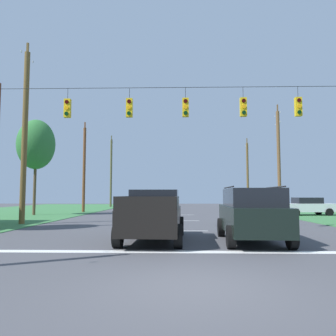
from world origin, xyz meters
TOP-DOWN VIEW (x-y plane):
  - ground_plane at (0.00, 0.00)m, footprint 120.00×120.00m
  - stop_bar_stripe at (0.00, 3.87)m, footprint 15.82×0.45m
  - lane_dash_0 at (0.00, 9.87)m, footprint 2.50×0.15m
  - lane_dash_1 at (0.00, 16.32)m, footprint 2.50×0.15m
  - lane_dash_2 at (0.00, 22.83)m, footprint 2.50×0.15m
  - overhead_signal_span at (-0.21, 9.98)m, footprint 18.60×0.31m
  - pickup_truck at (-1.17, 6.48)m, footprint 2.42×5.46m
  - suv_black at (2.52, 6.06)m, footprint 2.34×4.86m
  - distant_car_crossing_white at (10.83, 22.27)m, footprint 4.43×2.29m
  - utility_pole_far_right at (9.80, 26.43)m, footprint 0.32×1.82m
  - utility_pole_near_left at (10.00, 41.92)m, footprint 0.32×1.86m
  - utility_pole_far_left at (-9.48, 13.22)m, footprint 0.33×1.68m
  - utility_pole_distant_right at (-9.66, 27.05)m, footprint 0.29×1.66m
  - utility_pole_distant_left at (-9.76, 41.53)m, footprint 0.30×1.65m
  - tree_roadside_left at (-12.54, 22.05)m, footprint 3.24×3.24m

SIDE VIEW (x-z plane):
  - ground_plane at x=0.00m, z-range 0.00..0.00m
  - stop_bar_stripe at x=0.00m, z-range 0.00..0.01m
  - lane_dash_0 at x=0.00m, z-range 0.00..0.01m
  - lane_dash_1 at x=0.00m, z-range 0.00..0.01m
  - lane_dash_2 at x=0.00m, z-range 0.00..0.01m
  - distant_car_crossing_white at x=10.83m, z-range 0.03..1.55m
  - pickup_truck at x=-1.17m, z-range -0.01..1.94m
  - suv_black at x=2.52m, z-range 0.03..2.09m
  - overhead_signal_span at x=-0.21m, z-range 0.56..8.04m
  - utility_pole_distant_right at x=-9.66m, z-range -0.13..9.05m
  - utility_pole_near_left at x=10.00m, z-range -0.22..9.76m
  - utility_pole_distant_left at x=-9.76m, z-range -0.14..10.24m
  - utility_pole_far_right at x=9.80m, z-range -0.11..10.61m
  - utility_pole_far_left at x=-9.48m, z-range -0.17..10.96m
  - tree_roadside_left at x=-12.54m, z-range 1.96..10.27m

